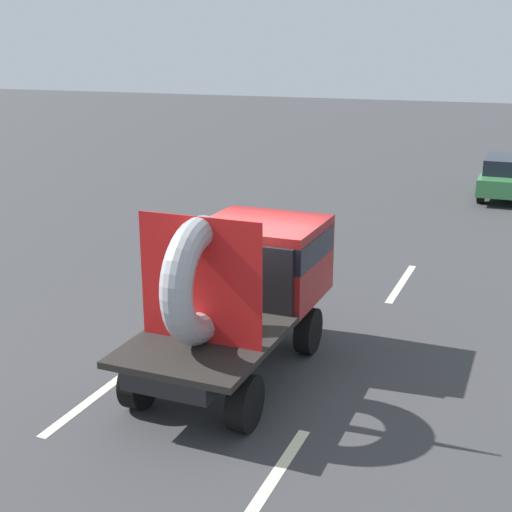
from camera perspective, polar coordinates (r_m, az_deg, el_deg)
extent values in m
plane|color=#38383A|center=(12.38, -1.69, -7.92)|extent=(120.00, 120.00, 0.00)
cylinder|color=black|center=(12.89, -2.96, -4.95)|extent=(0.28, 0.81, 0.81)
cylinder|color=black|center=(12.30, 4.26, -6.06)|extent=(0.28, 0.81, 0.81)
cylinder|color=black|center=(10.66, -9.46, -10.02)|extent=(0.28, 0.81, 0.81)
cylinder|color=black|center=(9.95, -0.91, -11.85)|extent=(0.28, 0.81, 0.81)
cube|color=black|center=(11.29, -1.95, -5.93)|extent=(1.30, 4.52, 0.25)
cube|color=maroon|center=(12.16, 0.58, -0.23)|extent=(2.00, 1.87, 1.35)
cube|color=black|center=(12.04, 0.50, 1.06)|extent=(2.02, 1.78, 0.44)
cube|color=black|center=(10.45, -4.08, -6.87)|extent=(2.00, 2.65, 0.10)
cube|color=black|center=(11.31, -1.28, -1.70)|extent=(1.80, 0.08, 1.10)
torus|color=#9E9EA3|center=(9.97, -4.58, -2.00)|extent=(0.45, 1.86, 1.86)
cube|color=red|center=(9.97, -4.58, -2.00)|extent=(1.90, 0.03, 1.86)
cylinder|color=black|center=(27.90, 18.38, 5.94)|extent=(0.23, 0.67, 0.67)
cylinder|color=black|center=(25.13, 17.84, 4.87)|extent=(0.23, 0.67, 0.67)
cube|color=#33723F|center=(26.42, 19.95, 5.86)|extent=(1.89, 4.41, 0.58)
cube|color=black|center=(26.23, 20.06, 7.00)|extent=(1.70, 2.47, 0.52)
cube|color=beige|center=(11.21, -13.03, -11.12)|extent=(0.16, 2.50, 0.01)
cube|color=beige|center=(17.61, 1.58, -0.29)|extent=(0.16, 2.35, 0.01)
cube|color=beige|center=(9.12, 1.36, -17.73)|extent=(0.16, 2.48, 0.01)
cube|color=beige|center=(16.21, 11.75, -2.17)|extent=(0.16, 2.79, 0.01)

